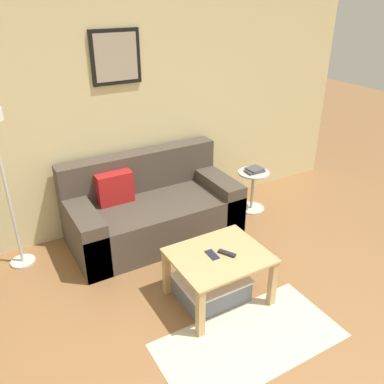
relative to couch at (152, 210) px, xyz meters
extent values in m
cube|color=beige|center=(-0.01, 0.45, 0.98)|extent=(5.60, 0.06, 2.55)
cube|color=black|center=(-0.11, 0.41, 1.50)|extent=(0.49, 0.02, 0.51)
cube|color=#ADA38E|center=(-0.11, 0.40, 1.50)|extent=(0.42, 0.01, 0.44)
cube|color=beige|center=(0.01, -1.71, -0.29)|extent=(1.41, 0.71, 0.01)
cube|color=#4C4238|center=(0.01, -0.05, -0.08)|extent=(1.73, 0.86, 0.43)
cube|color=#4C4238|center=(0.01, 0.28, 0.35)|extent=(1.73, 0.20, 0.42)
cube|color=#4C4238|center=(-0.74, -0.05, -0.02)|extent=(0.24, 0.86, 0.55)
cube|color=#4C4238|center=(0.75, -0.05, -0.02)|extent=(0.24, 0.86, 0.55)
cube|color=red|center=(-0.34, 0.11, 0.30)|extent=(0.36, 0.14, 0.32)
cube|color=tan|center=(0.06, -1.19, 0.14)|extent=(0.77, 0.64, 0.02)
cube|color=tan|center=(-0.29, -1.47, -0.08)|extent=(0.06, 0.06, 0.43)
cube|color=tan|center=(0.40, -1.47, -0.08)|extent=(0.06, 0.06, 0.43)
cube|color=tan|center=(-0.29, -0.91, -0.08)|extent=(0.06, 0.06, 0.43)
cube|color=tan|center=(0.40, -0.91, -0.08)|extent=(0.06, 0.06, 0.43)
cube|color=slate|center=(0.02, -1.15, -0.20)|extent=(0.54, 0.43, 0.19)
cube|color=silver|center=(0.02, -1.15, -0.10)|extent=(0.57, 0.45, 0.02)
cylinder|color=silver|center=(-1.31, 0.18, -0.29)|extent=(0.23, 0.23, 0.02)
cylinder|color=silver|center=(-1.31, 0.18, 0.50)|extent=(0.03, 0.03, 1.55)
cylinder|color=silver|center=(1.27, -0.07, -0.29)|extent=(0.31, 0.31, 0.01)
cylinder|color=silver|center=(1.27, -0.07, -0.06)|extent=(0.04, 0.04, 0.45)
cylinder|color=silver|center=(1.27, -0.07, 0.18)|extent=(0.36, 0.36, 0.02)
cube|color=#4C4C51|center=(1.28, -0.08, 0.20)|extent=(0.22, 0.14, 0.03)
cube|color=#4C4C51|center=(1.29, -0.06, 0.22)|extent=(0.19, 0.18, 0.02)
cube|color=#232328|center=(0.11, -1.22, 0.16)|extent=(0.11, 0.15, 0.02)
cube|color=#1E2338|center=(0.00, -1.16, 0.16)|extent=(0.07, 0.14, 0.01)
camera|label=1|loc=(-1.49, -3.42, 2.09)|focal=38.00mm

